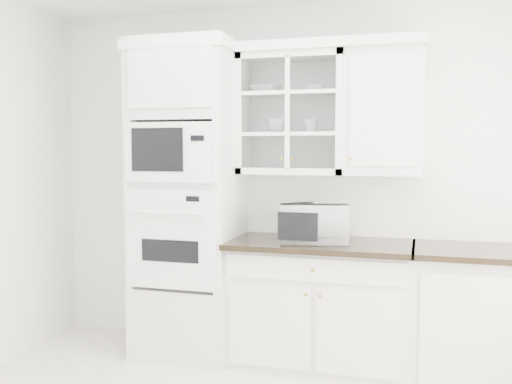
% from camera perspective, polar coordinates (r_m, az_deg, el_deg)
% --- Properties ---
extents(room_shell, '(4.00, 3.50, 2.70)m').
position_cam_1_polar(room_shell, '(3.22, -1.38, 7.68)').
color(room_shell, white).
rests_on(room_shell, ground).
extents(oven_column, '(0.76, 0.68, 2.40)m').
position_cam_1_polar(oven_column, '(4.42, -6.78, -0.77)').
color(oven_column, silver).
rests_on(oven_column, ground).
extents(base_cabinet_run, '(1.32, 0.67, 0.92)m').
position_cam_1_polar(base_cabinet_run, '(4.29, 6.49, -10.94)').
color(base_cabinet_run, silver).
rests_on(base_cabinet_run, ground).
extents(extra_base_cabinet, '(0.72, 0.67, 0.92)m').
position_cam_1_polar(extra_base_cabinet, '(4.24, 20.19, -11.34)').
color(extra_base_cabinet, silver).
rests_on(extra_base_cabinet, ground).
extents(upper_cabinet_glass, '(0.80, 0.33, 0.90)m').
position_cam_1_polar(upper_cabinet_glass, '(4.33, 3.67, 7.77)').
color(upper_cabinet_glass, silver).
rests_on(upper_cabinet_glass, room_shell).
extents(upper_cabinet_solid, '(0.55, 0.33, 0.90)m').
position_cam_1_polar(upper_cabinet_solid, '(4.23, 12.71, 7.75)').
color(upper_cabinet_solid, silver).
rests_on(upper_cabinet_solid, room_shell).
extents(crown_molding, '(2.14, 0.38, 0.07)m').
position_cam_1_polar(crown_molding, '(4.38, 2.24, 14.12)').
color(crown_molding, white).
rests_on(crown_molding, room_shell).
extents(countertop_microwave, '(0.56, 0.50, 0.28)m').
position_cam_1_polar(countertop_microwave, '(4.14, 5.79, -3.04)').
color(countertop_microwave, white).
rests_on(countertop_microwave, base_cabinet_run).
extents(bowl_a, '(0.24, 0.24, 0.06)m').
position_cam_1_polar(bowl_a, '(4.39, 0.91, 10.20)').
color(bowl_a, white).
rests_on(bowl_a, upper_cabinet_glass).
extents(bowl_b, '(0.19, 0.19, 0.05)m').
position_cam_1_polar(bowl_b, '(4.32, 5.69, 10.25)').
color(bowl_b, white).
rests_on(bowl_b, upper_cabinet_glass).
extents(cup_a, '(0.17, 0.17, 0.11)m').
position_cam_1_polar(cup_a, '(4.35, 2.10, 6.62)').
color(cup_a, white).
rests_on(cup_a, upper_cabinet_glass).
extents(cup_b, '(0.14, 0.14, 0.10)m').
position_cam_1_polar(cup_b, '(4.31, 5.50, 6.58)').
color(cup_b, white).
rests_on(cup_b, upper_cabinet_glass).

